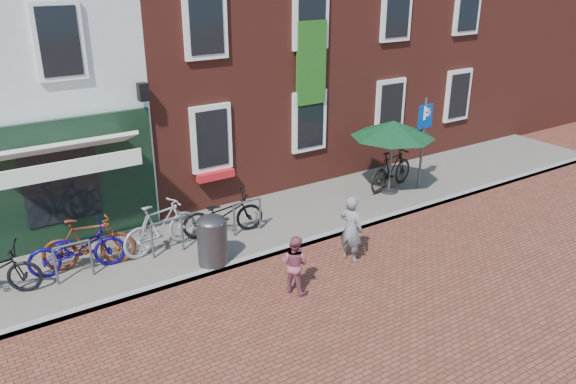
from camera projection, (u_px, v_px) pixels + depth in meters
ground at (255, 262)px, 12.53m from camera, size 80.00×80.00×0.00m
sidewalk at (259, 225)px, 14.18m from camera, size 24.00×3.00×0.10m
building_brick_mid at (192, 1)px, 17.10m from camera, size 6.00×8.00×10.00m
filler_right at (471, 3)px, 23.62m from camera, size 7.00×8.00×9.00m
litter_bin at (212, 237)px, 12.06m from camera, size 0.64×0.64×1.18m
parking_sign at (424, 130)px, 15.71m from camera, size 0.50×0.07×2.61m
parasol at (393, 126)px, 15.37m from camera, size 2.29×2.29×2.15m
woman at (351, 229)px, 12.35m from camera, size 0.51×0.63×1.51m
boy at (295, 264)px, 11.22m from camera, size 0.66×0.72×1.20m
bicycle_1 at (88, 243)px, 11.93m from camera, size 1.96×1.03×1.14m
bicycle_2 at (77, 249)px, 11.80m from camera, size 2.03×0.97×1.02m
bicycle_3 at (160, 226)px, 12.66m from camera, size 1.96×0.92×1.14m
bicycle_4 at (223, 214)px, 13.41m from camera, size 2.04×1.05×1.02m
bicycle_5 at (391, 169)px, 16.12m from camera, size 1.96×0.94×1.14m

